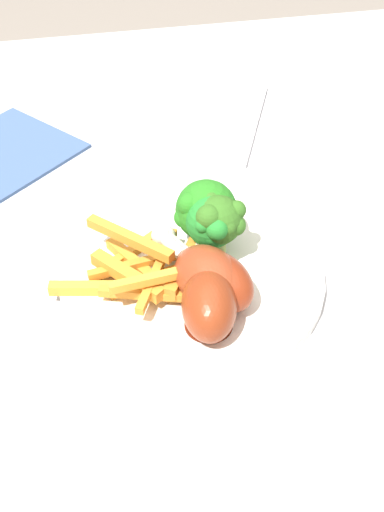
{
  "coord_description": "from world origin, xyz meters",
  "views": [
    {
      "loc": [
        0.44,
        -0.14,
        1.2
      ],
      "look_at": [
        -0.01,
        -0.05,
        0.79
      ],
      "focal_mm": 47.4,
      "sensor_mm": 36.0,
      "label": 1
    }
  ],
  "objects_px": {
    "broccoli_floret_back": "(213,221)",
    "chicken_drumstick_far": "(216,278)",
    "carrot_fries_pile": "(140,270)",
    "broccoli_floret_front": "(207,212)",
    "fork": "(253,124)",
    "dining_table": "(244,354)",
    "chicken_drumstick_near": "(206,276)",
    "dinner_plate": "(192,277)",
    "chicken_drumstick_extra": "(209,301)",
    "broccoli_floret_middle": "(218,220)"
  },
  "relations": [
    {
      "from": "broccoli_floret_front",
      "to": "dinner_plate",
      "type": "bearing_deg",
      "value": -31.32
    },
    {
      "from": "dining_table",
      "to": "broccoli_floret_front",
      "type": "bearing_deg",
      "value": -144.76
    },
    {
      "from": "dining_table",
      "to": "chicken_drumstick_near",
      "type": "bearing_deg",
      "value": -64.03
    },
    {
      "from": "dining_table",
      "to": "broccoli_floret_middle",
      "type": "bearing_deg",
      "value": -132.05
    },
    {
      "from": "broccoli_floret_back",
      "to": "chicken_drumstick_far",
      "type": "relative_size",
      "value": 0.55
    },
    {
      "from": "carrot_fries_pile",
      "to": "broccoli_floret_back",
      "type": "bearing_deg",
      "value": 106.0
    },
    {
      "from": "chicken_drumstick_near",
      "to": "broccoli_floret_front",
      "type": "bearing_deg",
      "value": 167.11
    },
    {
      "from": "broccoli_floret_front",
      "to": "fork",
      "type": "relative_size",
      "value": 0.37
    },
    {
      "from": "carrot_fries_pile",
      "to": "chicken_drumstick_near",
      "type": "bearing_deg",
      "value": 61.21
    },
    {
      "from": "chicken_drumstick_extra",
      "to": "fork",
      "type": "xyz_separation_m",
      "value": [
        -0.32,
        0.13,
        -0.03
      ]
    },
    {
      "from": "chicken_drumstick_near",
      "to": "carrot_fries_pile",
      "type": "bearing_deg",
      "value": -118.79
    },
    {
      "from": "carrot_fries_pile",
      "to": "fork",
      "type": "xyz_separation_m",
      "value": [
        -0.26,
        0.18,
        -0.02
      ]
    },
    {
      "from": "dining_table",
      "to": "chicken_drumstick_far",
      "type": "xyz_separation_m",
      "value": [
        0.03,
        -0.04,
        0.14
      ]
    },
    {
      "from": "chicken_drumstick_near",
      "to": "fork",
      "type": "distance_m",
      "value": 0.32
    },
    {
      "from": "broccoli_floret_front",
      "to": "chicken_drumstick_far",
      "type": "relative_size",
      "value": 0.56
    },
    {
      "from": "broccoli_floret_front",
      "to": "broccoli_floret_middle",
      "type": "height_order",
      "value": "same"
    },
    {
      "from": "dinner_plate",
      "to": "chicken_drumstick_far",
      "type": "distance_m",
      "value": 0.05
    },
    {
      "from": "broccoli_floret_back",
      "to": "chicken_drumstick_extra",
      "type": "relative_size",
      "value": 0.53
    },
    {
      "from": "dinner_plate",
      "to": "chicken_drumstick_near",
      "type": "relative_size",
      "value": 2.04
    },
    {
      "from": "dining_table",
      "to": "fork",
      "type": "relative_size",
      "value": 6.05
    },
    {
      "from": "chicken_drumstick_near",
      "to": "chicken_drumstick_far",
      "type": "xyz_separation_m",
      "value": [
        0.0,
        0.01,
        -0.0
      ]
    },
    {
      "from": "chicken_drumstick_far",
      "to": "fork",
      "type": "height_order",
      "value": "chicken_drumstick_far"
    },
    {
      "from": "chicken_drumstick_near",
      "to": "fork",
      "type": "xyz_separation_m",
      "value": [
        -0.29,
        0.12,
        -0.03
      ]
    },
    {
      "from": "chicken_drumstick_extra",
      "to": "broccoli_floret_front",
      "type": "bearing_deg",
      "value": 168.69
    },
    {
      "from": "broccoli_floret_middle",
      "to": "carrot_fries_pile",
      "type": "xyz_separation_m",
      "value": [
        0.02,
        -0.08,
        -0.03
      ]
    },
    {
      "from": "chicken_drumstick_near",
      "to": "broccoli_floret_middle",
      "type": "bearing_deg",
      "value": 156.03
    },
    {
      "from": "chicken_drumstick_near",
      "to": "chicken_drumstick_extra",
      "type": "relative_size",
      "value": 0.94
    },
    {
      "from": "broccoli_floret_middle",
      "to": "chicken_drumstick_near",
      "type": "relative_size",
      "value": 0.58
    },
    {
      "from": "broccoli_floret_back",
      "to": "chicken_drumstick_far",
      "type": "bearing_deg",
      "value": -8.9
    },
    {
      "from": "chicken_drumstick_far",
      "to": "dining_table",
      "type": "bearing_deg",
      "value": 122.98
    },
    {
      "from": "dining_table",
      "to": "chicken_drumstick_near",
      "type": "xyz_separation_m",
      "value": [
        0.02,
        -0.05,
        0.14
      ]
    },
    {
      "from": "broccoli_floret_front",
      "to": "chicken_drumstick_near",
      "type": "height_order",
      "value": "broccoli_floret_front"
    },
    {
      "from": "chicken_drumstick_far",
      "to": "fork",
      "type": "bearing_deg",
      "value": 158.67
    },
    {
      "from": "chicken_drumstick_far",
      "to": "fork",
      "type": "distance_m",
      "value": 0.32
    },
    {
      "from": "dinner_plate",
      "to": "broccoli_floret_middle",
      "type": "xyz_separation_m",
      "value": [
        -0.01,
        0.03,
        0.05
      ]
    },
    {
      "from": "chicken_drumstick_far",
      "to": "chicken_drumstick_extra",
      "type": "distance_m",
      "value": 0.03
    },
    {
      "from": "dinner_plate",
      "to": "fork",
      "type": "distance_m",
      "value": 0.29
    },
    {
      "from": "chicken_drumstick_far",
      "to": "chicken_drumstick_extra",
      "type": "height_order",
      "value": "chicken_drumstick_extra"
    },
    {
      "from": "broccoli_floret_middle",
      "to": "carrot_fries_pile",
      "type": "bearing_deg",
      "value": -77.1
    },
    {
      "from": "broccoli_floret_front",
      "to": "chicken_drumstick_near",
      "type": "xyz_separation_m",
      "value": [
        0.07,
        -0.02,
        -0.01
      ]
    },
    {
      "from": "chicken_drumstick_extra",
      "to": "fork",
      "type": "height_order",
      "value": "chicken_drumstick_extra"
    },
    {
      "from": "fork",
      "to": "broccoli_floret_back",
      "type": "bearing_deg",
      "value": 179.63
    },
    {
      "from": "dining_table",
      "to": "chicken_drumstick_far",
      "type": "bearing_deg",
      "value": -57.02
    },
    {
      "from": "broccoli_floret_middle",
      "to": "chicken_drumstick_extra",
      "type": "relative_size",
      "value": 0.54
    },
    {
      "from": "chicken_drumstick_far",
      "to": "broccoli_floret_middle",
      "type": "bearing_deg",
      "value": 166.24
    },
    {
      "from": "broccoli_floret_middle",
      "to": "broccoli_floret_back",
      "type": "height_order",
      "value": "broccoli_floret_middle"
    },
    {
      "from": "broccoli_floret_front",
      "to": "broccoli_floret_back",
      "type": "bearing_deg",
      "value": 4.8
    },
    {
      "from": "broccoli_floret_front",
      "to": "fork",
      "type": "distance_m",
      "value": 0.25
    },
    {
      "from": "broccoli_floret_middle",
      "to": "chicken_drumstick_near",
      "type": "height_order",
      "value": "broccoli_floret_middle"
    },
    {
      "from": "dining_table",
      "to": "broccoli_floret_middle",
      "type": "xyz_separation_m",
      "value": [
        -0.02,
        -0.03,
        0.17
      ]
    }
  ]
}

